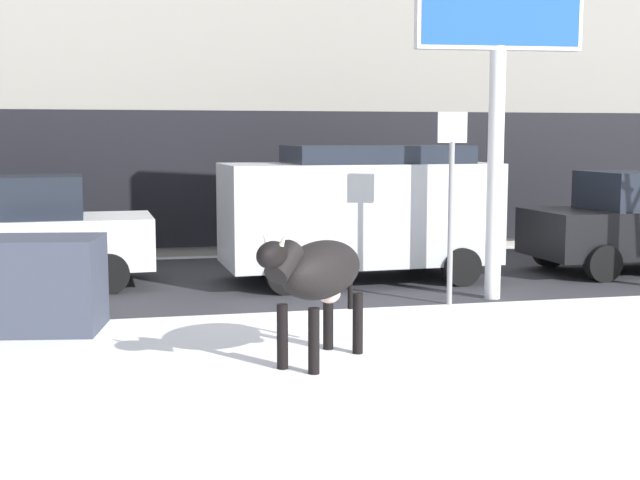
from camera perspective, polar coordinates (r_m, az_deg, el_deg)
ground_plane at (r=8.21m, az=8.65°, el=-10.62°), size 120.00×120.00×0.00m
road_strip at (r=14.98m, az=-1.31°, el=-2.54°), size 60.00×5.60×0.01m
cow_black at (r=9.26m, az=-0.13°, el=-2.23°), size 1.59×1.67×1.54m
billboard at (r=13.24m, az=11.92°, el=14.80°), size 2.53×0.40×5.56m
car_white_sedan at (r=14.68m, az=-19.41°, el=0.43°), size 4.28×2.13×1.84m
car_silver_van at (r=14.57m, az=2.70°, el=2.09°), size 4.68×2.29×2.32m
pedestrian_near_billboard at (r=17.91m, az=-19.22°, el=1.45°), size 0.36×0.24×1.73m
pedestrian_by_cars at (r=18.16m, az=-0.81°, el=1.91°), size 0.36×0.24×1.73m
dumpster at (r=11.47m, az=-18.66°, el=-2.81°), size 1.86×1.36×1.20m
street_sign at (r=12.57m, az=8.77°, el=3.21°), size 0.44×0.08×2.82m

